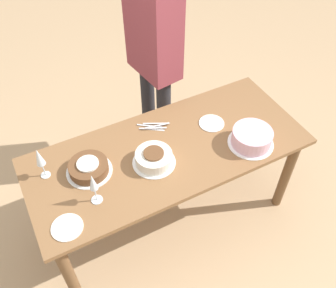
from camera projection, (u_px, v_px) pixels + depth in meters
ground_plane at (168, 214)px, 2.90m from camera, size 12.00×12.00×0.00m
dining_table at (168, 161)px, 2.43m from camera, size 1.78×0.75×0.75m
cake_center_white at (154, 158)px, 2.25m from camera, size 0.26×0.26×0.09m
cake_front_chocolate at (89, 168)px, 2.20m from camera, size 0.27×0.27×0.08m
cake_back_decorated at (252, 138)px, 2.35m from camera, size 0.29×0.29×0.11m
wine_glass_near at (93, 184)px, 1.98m from camera, size 0.06×0.06×0.22m
wine_glass_far at (39, 158)px, 2.10m from camera, size 0.06×0.06×0.23m
dessert_plate_left at (212, 123)px, 2.51m from camera, size 0.17×0.17×0.01m
dessert_plate_right at (67, 227)px, 1.97m from camera, size 0.17×0.17×0.01m
fork_pile at (154, 126)px, 2.48m from camera, size 0.20×0.14×0.01m
person_cutting at (154, 45)px, 2.57m from camera, size 0.28×0.43×1.77m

